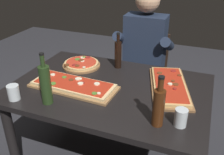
{
  "coord_description": "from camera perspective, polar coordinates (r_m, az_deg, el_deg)",
  "views": [
    {
      "loc": [
        0.61,
        -1.48,
        1.64
      ],
      "look_at": [
        0.0,
        0.05,
        0.79
      ],
      "focal_mm": 40.82,
      "sensor_mm": 36.0,
      "label": 1
    }
  ],
  "objects": [
    {
      "name": "dining_table",
      "position": [
        1.89,
        -0.56,
        -4.58
      ],
      "size": [
        1.4,
        0.96,
        0.74
      ],
      "color": "black",
      "rests_on": "ground_plane"
    },
    {
      "name": "pizza_rectangular_front",
      "position": [
        1.83,
        -8.62,
        -1.73
      ],
      "size": [
        0.64,
        0.28,
        0.05
      ],
      "color": "olive",
      "rests_on": "dining_table"
    },
    {
      "name": "pizza_rectangular_left",
      "position": [
        1.85,
        12.71,
        -1.84
      ],
      "size": [
        0.41,
        0.64,
        0.05
      ],
      "color": "brown",
      "rests_on": "dining_table"
    },
    {
      "name": "pizza_round_far",
      "position": [
        2.16,
        -6.88,
        3.01
      ],
      "size": [
        0.32,
        0.32,
        0.05
      ],
      "color": "brown",
      "rests_on": "dining_table"
    },
    {
      "name": "wine_bottle_dark",
      "position": [
        1.64,
        -14.66,
        -1.43
      ],
      "size": [
        0.07,
        0.07,
        0.34
      ],
      "color": "#233819",
      "rests_on": "dining_table"
    },
    {
      "name": "oil_bottle_amber",
      "position": [
        1.42,
        10.4,
        -6.31
      ],
      "size": [
        0.07,
        0.07,
        0.31
      ],
      "color": "#47230F",
      "rests_on": "dining_table"
    },
    {
      "name": "vinegar_bottle_green",
      "position": [
        2.09,
        1.36,
        5.34
      ],
      "size": [
        0.06,
        0.06,
        0.3
      ],
      "color": "black",
      "rests_on": "dining_table"
    },
    {
      "name": "tumbler_near_camera",
      "position": [
        1.48,
        15.14,
        -8.66
      ],
      "size": [
        0.07,
        0.07,
        0.11
      ],
      "color": "silver",
      "rests_on": "dining_table"
    },
    {
      "name": "tumbler_far_side",
      "position": [
        1.79,
        -21.18,
        -3.13
      ],
      "size": [
        0.08,
        0.08,
        0.1
      ],
      "color": "silver",
      "rests_on": "dining_table"
    },
    {
      "name": "diner_chair",
      "position": [
        2.67,
        7.41,
        1.36
      ],
      "size": [
        0.44,
        0.44,
        0.87
      ],
      "color": "black",
      "rests_on": "ground_plane"
    },
    {
      "name": "seated_diner",
      "position": [
        2.46,
        7.04,
        5.61
      ],
      "size": [
        0.53,
        0.41,
        1.33
      ],
      "color": "#23232D",
      "rests_on": "ground_plane"
    }
  ]
}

